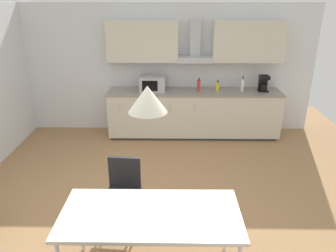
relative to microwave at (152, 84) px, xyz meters
name	(u,v)px	position (x,y,z in m)	size (l,w,h in m)	color
ground_plane	(148,218)	(0.07, -2.65, -1.06)	(7.70, 8.94, 0.02)	#9E754C
wall_back	(157,69)	(0.07, 0.38, 0.20)	(6.16, 0.10, 2.50)	silver
kitchen_counter	(194,113)	(0.80, 0.00, -0.59)	(3.30, 0.68, 0.91)	#333333
backsplash_tile	(194,74)	(0.80, 0.32, 0.11)	(3.28, 0.02, 0.50)	silver
upper_wall_cabinets	(195,42)	(0.80, 0.16, 0.76)	(3.28, 0.40, 0.75)	beige
microwave	(152,84)	(0.00, 0.00, 0.00)	(0.48, 0.35, 0.28)	#ADADB2
coffee_maker	(263,83)	(2.11, 0.03, 0.01)	(0.18, 0.19, 0.30)	black
bottle_yellow	(218,86)	(1.24, 0.00, -0.05)	(0.06, 0.06, 0.21)	yellow
bottle_red	(199,85)	(0.88, 0.00, -0.03)	(0.06, 0.06, 0.25)	red
bottle_white	(242,85)	(1.71, -0.01, -0.02)	(0.06, 0.06, 0.29)	white
dining_table	(150,217)	(0.18, -3.56, -0.34)	(1.67, 0.79, 0.75)	silver
chair_far_left	(123,187)	(-0.19, -2.79, -0.52)	(0.43, 0.43, 0.87)	black
pendant_lamp	(148,99)	(0.18, -3.56, 0.80)	(0.32, 0.32, 0.22)	silver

